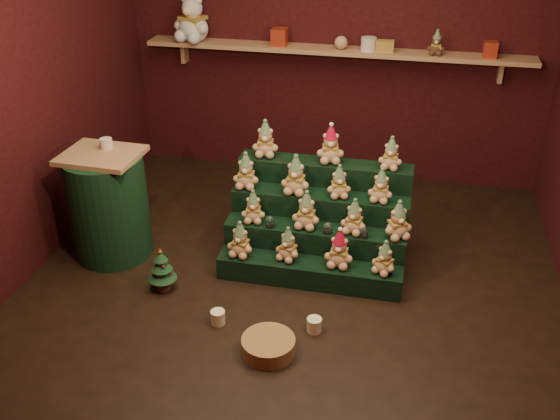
% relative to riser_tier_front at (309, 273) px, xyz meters
% --- Properties ---
extents(ground, '(4.00, 4.00, 0.00)m').
position_rel_riser_tier_front_xyz_m(ground, '(-0.12, -0.00, -0.09)').
color(ground, black).
rests_on(ground, ground).
extents(back_wall, '(4.00, 0.10, 2.80)m').
position_rel_riser_tier_front_xyz_m(back_wall, '(-0.12, 2.05, 1.31)').
color(back_wall, black).
rests_on(back_wall, ground).
extents(front_wall, '(4.00, 0.10, 2.80)m').
position_rel_riser_tier_front_xyz_m(front_wall, '(-0.12, -2.05, 1.31)').
color(front_wall, black).
rests_on(front_wall, ground).
extents(left_wall, '(0.10, 4.00, 2.80)m').
position_rel_riser_tier_front_xyz_m(left_wall, '(-2.17, -0.00, 1.31)').
color(left_wall, black).
rests_on(left_wall, ground).
extents(back_shelf, '(3.60, 0.26, 0.24)m').
position_rel_riser_tier_front_xyz_m(back_shelf, '(-0.12, 1.87, 1.20)').
color(back_shelf, tan).
rests_on(back_shelf, ground).
extents(riser_tier_front, '(1.40, 0.22, 0.18)m').
position_rel_riser_tier_front_xyz_m(riser_tier_front, '(0.00, 0.00, 0.00)').
color(riser_tier_front, black).
rests_on(riser_tier_front, ground).
extents(riser_tier_midfront, '(1.40, 0.22, 0.36)m').
position_rel_riser_tier_front_xyz_m(riser_tier_midfront, '(0.00, 0.22, 0.09)').
color(riser_tier_midfront, black).
rests_on(riser_tier_midfront, ground).
extents(riser_tier_midback, '(1.40, 0.22, 0.54)m').
position_rel_riser_tier_front_xyz_m(riser_tier_midback, '(0.00, 0.44, 0.18)').
color(riser_tier_midback, black).
rests_on(riser_tier_midback, ground).
extents(riser_tier_back, '(1.40, 0.22, 0.72)m').
position_rel_riser_tier_front_xyz_m(riser_tier_back, '(0.00, 0.66, 0.27)').
color(riser_tier_back, black).
rests_on(riser_tier_back, ground).
extents(teddy_0, '(0.22, 0.21, 0.28)m').
position_rel_riser_tier_front_xyz_m(teddy_0, '(-0.53, -0.01, 0.23)').
color(teddy_0, tan).
rests_on(teddy_0, riser_tier_front).
extents(teddy_1, '(0.24, 0.22, 0.26)m').
position_rel_riser_tier_front_xyz_m(teddy_1, '(-0.17, 0.02, 0.22)').
color(teddy_1, tan).
rests_on(teddy_1, riser_tier_front).
extents(teddy_2, '(0.22, 0.20, 0.30)m').
position_rel_riser_tier_front_xyz_m(teddy_2, '(0.22, 0.01, 0.24)').
color(teddy_2, tan).
rests_on(teddy_2, riser_tier_front).
extents(teddy_3, '(0.24, 0.24, 0.26)m').
position_rel_riser_tier_front_xyz_m(teddy_3, '(0.55, -0.00, 0.22)').
color(teddy_3, tan).
rests_on(teddy_3, riser_tier_front).
extents(teddy_4, '(0.21, 0.19, 0.26)m').
position_rel_riser_tier_front_xyz_m(teddy_4, '(-0.49, 0.22, 0.40)').
color(teddy_4, tan).
rests_on(teddy_4, riser_tier_midfront).
extents(teddy_5, '(0.22, 0.20, 0.30)m').
position_rel_riser_tier_front_xyz_m(teddy_5, '(-0.07, 0.22, 0.42)').
color(teddy_5, tan).
rests_on(teddy_5, riser_tier_midfront).
extents(teddy_6, '(0.23, 0.21, 0.27)m').
position_rel_riser_tier_front_xyz_m(teddy_6, '(0.30, 0.22, 0.41)').
color(teddy_6, tan).
rests_on(teddy_6, riser_tier_midfront).
extents(teddy_7, '(0.28, 0.27, 0.30)m').
position_rel_riser_tier_front_xyz_m(teddy_7, '(0.62, 0.22, 0.42)').
color(teddy_7, tan).
rests_on(teddy_7, riser_tier_midfront).
extents(teddy_8, '(0.21, 0.19, 0.29)m').
position_rel_riser_tier_front_xyz_m(teddy_8, '(-0.60, 0.43, 0.59)').
color(teddy_8, tan).
rests_on(teddy_8, riser_tier_midback).
extents(teddy_9, '(0.23, 0.21, 0.31)m').
position_rel_riser_tier_front_xyz_m(teddy_9, '(-0.19, 0.42, 0.61)').
color(teddy_9, tan).
rests_on(teddy_9, riser_tier_midback).
extents(teddy_10, '(0.22, 0.21, 0.26)m').
position_rel_riser_tier_front_xyz_m(teddy_10, '(0.14, 0.43, 0.58)').
color(teddy_10, tan).
rests_on(teddy_10, riser_tier_midback).
extents(teddy_11, '(0.21, 0.19, 0.26)m').
position_rel_riser_tier_front_xyz_m(teddy_11, '(0.47, 0.43, 0.58)').
color(teddy_11, tan).
rests_on(teddy_11, riser_tier_midback).
extents(teddy_12, '(0.23, 0.21, 0.30)m').
position_rel_riser_tier_front_xyz_m(teddy_12, '(-0.50, 0.68, 0.78)').
color(teddy_12, tan).
rests_on(teddy_12, riser_tier_back).
extents(teddy_13, '(0.25, 0.23, 0.30)m').
position_rel_riser_tier_front_xyz_m(teddy_13, '(0.04, 0.67, 0.78)').
color(teddy_13, tan).
rests_on(teddy_13, riser_tier_back).
extents(teddy_14, '(0.20, 0.18, 0.26)m').
position_rel_riser_tier_front_xyz_m(teddy_14, '(0.51, 0.65, 0.76)').
color(teddy_14, tan).
rests_on(teddy_14, riser_tier_back).
extents(snow_globe_a, '(0.07, 0.07, 0.09)m').
position_rel_riser_tier_front_xyz_m(snow_globe_a, '(-0.34, 0.16, 0.32)').
color(snow_globe_a, black).
rests_on(snow_globe_a, riser_tier_midfront).
extents(snow_globe_b, '(0.07, 0.07, 0.09)m').
position_rel_riser_tier_front_xyz_m(snow_globe_b, '(0.11, 0.16, 0.32)').
color(snow_globe_b, black).
rests_on(snow_globe_b, riser_tier_midfront).
extents(snow_globe_c, '(0.07, 0.07, 0.09)m').
position_rel_riser_tier_front_xyz_m(snow_globe_c, '(0.38, 0.16, 0.31)').
color(snow_globe_c, black).
rests_on(snow_globe_c, riser_tier_midfront).
extents(side_table, '(0.62, 0.62, 0.89)m').
position_rel_riser_tier_front_xyz_m(side_table, '(-1.64, 0.08, 0.35)').
color(side_table, tan).
rests_on(side_table, ground).
extents(table_ornament, '(0.10, 0.10, 0.08)m').
position_rel_riser_tier_front_xyz_m(table_ornament, '(-1.64, 0.18, 0.84)').
color(table_ornament, beige).
rests_on(table_ornament, side_table).
extents(mini_christmas_tree, '(0.21, 0.21, 0.36)m').
position_rel_riser_tier_front_xyz_m(mini_christmas_tree, '(-1.05, -0.31, 0.08)').
color(mini_christmas_tree, '#482819').
rests_on(mini_christmas_tree, ground).
extents(mug_left, '(0.10, 0.10, 0.10)m').
position_rel_riser_tier_front_xyz_m(mug_left, '(-0.53, -0.61, -0.04)').
color(mug_left, '#F6ECB6').
rests_on(mug_left, ground).
extents(mug_right, '(0.10, 0.10, 0.10)m').
position_rel_riser_tier_front_xyz_m(mug_right, '(0.14, -0.55, -0.04)').
color(mug_right, '#F6ECB6').
rests_on(mug_right, ground).
extents(wicker_basket, '(0.39, 0.39, 0.11)m').
position_rel_riser_tier_front_xyz_m(wicker_basket, '(-0.12, -0.83, -0.03)').
color(wicker_basket, '#9E6C3F').
rests_on(wicker_basket, ground).
extents(white_bear, '(0.46, 0.44, 0.53)m').
position_rel_riser_tier_front_xyz_m(white_bear, '(-1.48, 1.84, 1.49)').
color(white_bear, silver).
rests_on(white_bear, back_shelf).
extents(brown_bear, '(0.15, 0.14, 0.21)m').
position_rel_riser_tier_front_xyz_m(brown_bear, '(0.78, 1.84, 1.34)').
color(brown_bear, '#462E17').
rests_on(brown_bear, back_shelf).
extents(gift_tin_red_a, '(0.14, 0.14, 0.16)m').
position_rel_riser_tier_front_xyz_m(gift_tin_red_a, '(-0.64, 1.85, 1.31)').
color(gift_tin_red_a, '#AC301A').
rests_on(gift_tin_red_a, back_shelf).
extents(gift_tin_cream, '(0.14, 0.14, 0.12)m').
position_rel_riser_tier_front_xyz_m(gift_tin_cream, '(0.19, 1.85, 1.29)').
color(gift_tin_cream, beige).
rests_on(gift_tin_cream, back_shelf).
extents(gift_tin_red_b, '(0.12, 0.12, 0.14)m').
position_rel_riser_tier_front_xyz_m(gift_tin_red_b, '(1.25, 1.85, 1.30)').
color(gift_tin_red_b, '#AC301A').
rests_on(gift_tin_red_b, back_shelf).
extents(shelf_plush_ball, '(0.12, 0.12, 0.12)m').
position_rel_riser_tier_front_xyz_m(shelf_plush_ball, '(-0.06, 1.85, 1.29)').
color(shelf_plush_ball, tan).
rests_on(shelf_plush_ball, back_shelf).
extents(scarf_gift_box, '(0.16, 0.10, 0.10)m').
position_rel_riser_tier_front_xyz_m(scarf_gift_box, '(0.34, 1.85, 1.28)').
color(scarf_gift_box, orange).
rests_on(scarf_gift_box, back_shelf).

